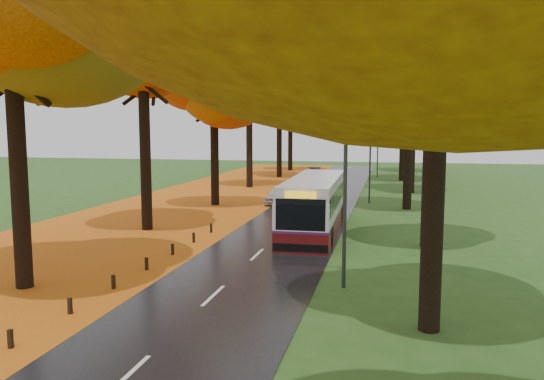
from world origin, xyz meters
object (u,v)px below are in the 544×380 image
(streetlamp_near, at_px, (338,155))
(streetlamp_far, at_px, (376,136))
(bus, at_px, (315,203))
(car_dark, at_px, (315,174))
(car_white, at_px, (279,196))
(car_silver, at_px, (308,178))
(streetlamp_mid, at_px, (367,141))

(streetlamp_near, relative_size, streetlamp_far, 1.00)
(bus, relative_size, car_dark, 2.54)
(car_white, relative_size, car_silver, 0.95)
(streetlamp_far, xyz_separation_m, car_silver, (-6.30, -9.93, -4.05))
(bus, xyz_separation_m, car_white, (-4.08, 9.81, -0.93))
(streetlamp_mid, distance_m, car_silver, 14.21)
(streetlamp_far, xyz_separation_m, car_white, (-6.30, -24.16, -4.05))
(car_silver, bearing_deg, streetlamp_mid, -48.10)
(streetlamp_near, xyz_separation_m, bus, (-2.21, 10.02, -3.12))
(streetlamp_near, relative_size, car_dark, 1.80)
(car_dark, bearing_deg, streetlamp_mid, -82.04)
(streetlamp_near, distance_m, car_silver, 34.89)
(streetlamp_near, relative_size, streetlamp_mid, 1.00)
(streetlamp_far, relative_size, car_white, 2.20)
(streetlamp_mid, relative_size, car_silver, 2.10)
(streetlamp_far, bearing_deg, streetlamp_mid, -90.00)
(streetlamp_near, relative_size, car_silver, 2.10)
(streetlamp_mid, relative_size, streetlamp_far, 1.00)
(car_dark, bearing_deg, car_silver, -103.00)
(car_silver, distance_m, car_dark, 4.80)
(streetlamp_far, height_order, car_silver, streetlamp_far)
(car_dark, bearing_deg, streetlamp_near, -93.21)
(bus, bearing_deg, car_dark, 96.54)
(streetlamp_near, xyz_separation_m, car_white, (-6.30, 19.84, -4.05))
(car_white, bearing_deg, bus, -62.55)
(car_silver, bearing_deg, bus, -66.01)
(car_dark, bearing_deg, streetlamp_far, 27.05)
(car_silver, xyz_separation_m, car_dark, (0.06, 4.80, 0.02))
(car_white, relative_size, car_dark, 0.82)
(bus, xyz_separation_m, car_silver, (-4.08, 24.05, -0.92))
(streetlamp_far, height_order, car_dark, streetlamp_far)
(car_white, bearing_deg, streetlamp_far, 80.25)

